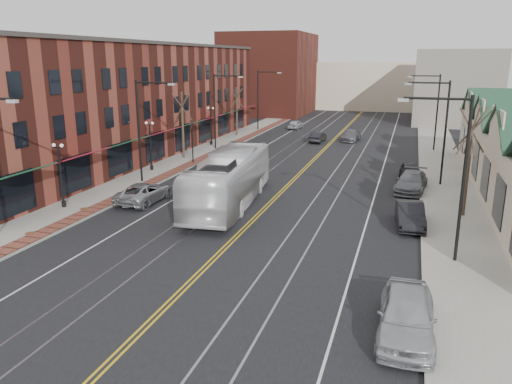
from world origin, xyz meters
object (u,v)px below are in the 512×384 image
Objects in this scene: parked_suv at (144,193)px; parked_car_b at (410,215)px; parked_car_a at (406,315)px; parked_car_d at (410,172)px; parked_car_c at (411,182)px; transit_bus at (229,179)px.

parked_car_b reaches higher than parked_suv.
parked_suv is 1.01× the size of parked_car_a.
parked_suv is at bearing -148.86° from parked_car_d.
parked_suv is 21.51m from parked_car_d.
transit_bus is at bearing -140.94° from parked_car_c.
parked_car_a reaches higher than parked_suv.
transit_bus is 2.57× the size of parked_car_c.
transit_bus is at bearing 130.43° from parked_car_a.
parked_car_a is at bearing 145.03° from parked_suv.
parked_car_a is (11.83, -13.79, -0.98)m from transit_bus.
transit_bus is 2.99× the size of parked_car_b.
parked_car_d is at bearing 90.01° from parked_car_a.
parked_car_c is at bearing 89.79° from parked_car_a.
parked_car_b is 0.86× the size of parked_car_c.
parked_car_a is 21.35m from parked_car_c.
parked_car_d is at bearing -144.54° from parked_suv.
parked_car_c is (0.00, 21.35, -0.11)m from parked_car_a.
parked_car_a is at bearing 125.43° from transit_bus.
parked_suv is 1.15× the size of parked_car_b.
parked_car_a is 0.98× the size of parked_car_c.
parked_car_d is (-0.10, 3.65, -0.02)m from parked_car_c.
transit_bus is 14.09m from parked_car_c.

